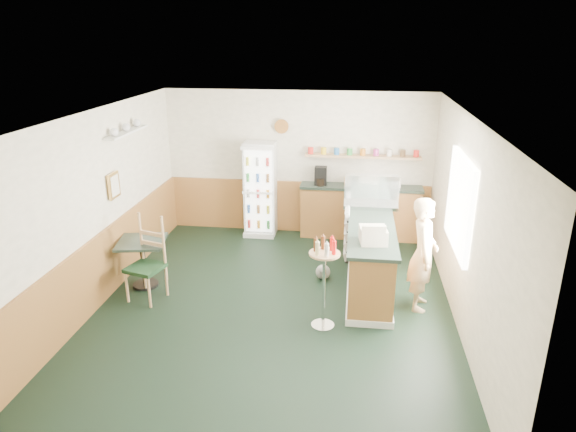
% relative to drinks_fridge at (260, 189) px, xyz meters
% --- Properties ---
extents(ground, '(6.00, 6.00, 0.00)m').
position_rel_drinks_fridge_xyz_m(ground, '(0.68, -2.74, -0.89)').
color(ground, black).
rests_on(ground, ground).
extents(room_envelope, '(5.04, 6.02, 2.72)m').
position_rel_drinks_fridge_xyz_m(room_envelope, '(0.46, -2.01, 0.64)').
color(room_envelope, silver).
rests_on(room_envelope, ground).
extents(service_counter, '(0.68, 3.01, 1.01)m').
position_rel_drinks_fridge_xyz_m(service_counter, '(2.03, -1.66, -0.43)').
color(service_counter, '#A46934').
rests_on(service_counter, ground).
extents(back_counter, '(2.24, 0.42, 1.69)m').
position_rel_drinks_fridge_xyz_m(back_counter, '(1.87, 0.06, -0.34)').
color(back_counter, '#A46934').
rests_on(back_counter, ground).
extents(drinks_fridge, '(0.59, 0.52, 1.78)m').
position_rel_drinks_fridge_xyz_m(drinks_fridge, '(0.00, 0.00, 0.00)').
color(drinks_fridge, white).
rests_on(drinks_fridge, ground).
extents(display_case, '(0.87, 0.45, 0.49)m').
position_rel_drinks_fridge_xyz_m(display_case, '(2.03, -1.09, 0.37)').
color(display_case, silver).
rests_on(display_case, service_counter).
extents(cash_register, '(0.39, 0.41, 0.20)m').
position_rel_drinks_fridge_xyz_m(cash_register, '(2.03, -2.62, 0.22)').
color(cash_register, beige).
rests_on(cash_register, service_counter).
extents(shopkeeper, '(0.45, 0.58, 1.62)m').
position_rel_drinks_fridge_xyz_m(shopkeeper, '(2.73, -2.47, -0.08)').
color(shopkeeper, tan).
rests_on(shopkeeper, ground).
extents(condiment_stand, '(0.40, 0.40, 1.24)m').
position_rel_drinks_fridge_xyz_m(condiment_stand, '(1.42, -3.17, -0.09)').
color(condiment_stand, silver).
rests_on(condiment_stand, ground).
extents(newspaper_rack, '(0.09, 0.42, 0.84)m').
position_rel_drinks_fridge_xyz_m(newspaper_rack, '(1.68, -1.47, -0.24)').
color(newspaper_rack, black).
rests_on(newspaper_rack, ground).
extents(cafe_table, '(0.79, 0.79, 0.75)m').
position_rel_drinks_fridge_xyz_m(cafe_table, '(-1.37, -2.38, -0.36)').
color(cafe_table, black).
rests_on(cafe_table, ground).
extents(cafe_chair, '(0.57, 0.57, 1.24)m').
position_rel_drinks_fridge_xyz_m(cafe_chair, '(-1.17, -2.67, -0.24)').
color(cafe_chair, black).
rests_on(cafe_chair, ground).
extents(dog_doorstop, '(0.23, 0.30, 0.28)m').
position_rel_drinks_fridge_xyz_m(dog_doorstop, '(1.32, -1.80, -0.76)').
color(dog_doorstop, gray).
rests_on(dog_doorstop, ground).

